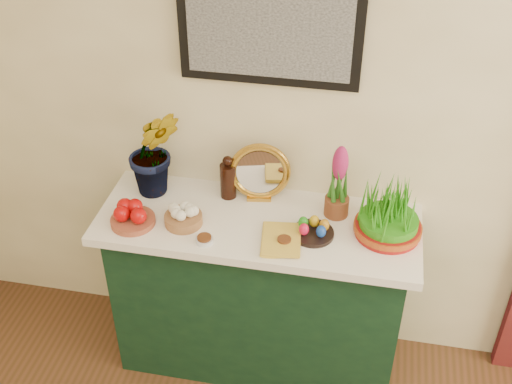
{
  "coord_description": "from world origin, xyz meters",
  "views": [
    {
      "loc": [
        0.03,
        -0.14,
        2.62
      ],
      "look_at": [
        -0.38,
        1.95,
        1.07
      ],
      "focal_mm": 45.0,
      "sensor_mm": 36.0,
      "label": 1
    }
  ],
  "objects_px": {
    "hyacinth_green": "(153,138)",
    "mirror": "(260,173)",
    "sideboard": "(258,295)",
    "wheatgrass_sabzeh": "(390,215)",
    "book": "(261,239)"
  },
  "relations": [
    {
      "from": "sideboard",
      "to": "mirror",
      "type": "xyz_separation_m",
      "value": [
        -0.02,
        0.16,
        0.6
      ]
    },
    {
      "from": "sideboard",
      "to": "hyacinth_green",
      "type": "relative_size",
      "value": 2.28
    },
    {
      "from": "book",
      "to": "sideboard",
      "type": "bearing_deg",
      "value": 98.99
    },
    {
      "from": "sideboard",
      "to": "wheatgrass_sabzeh",
      "type": "xyz_separation_m",
      "value": [
        0.55,
        0.01,
        0.57
      ]
    },
    {
      "from": "hyacinth_green",
      "to": "mirror",
      "type": "height_order",
      "value": "hyacinth_green"
    },
    {
      "from": "mirror",
      "to": "wheatgrass_sabzeh",
      "type": "xyz_separation_m",
      "value": [
        0.58,
        -0.16,
        -0.03
      ]
    },
    {
      "from": "mirror",
      "to": "wheatgrass_sabzeh",
      "type": "relative_size",
      "value": 0.99
    },
    {
      "from": "hyacinth_green",
      "to": "book",
      "type": "relative_size",
      "value": 2.65
    },
    {
      "from": "sideboard",
      "to": "hyacinth_green",
      "type": "height_order",
      "value": "hyacinth_green"
    },
    {
      "from": "mirror",
      "to": "book",
      "type": "xyz_separation_m",
      "value": [
        0.07,
        -0.31,
        -0.12
      ]
    },
    {
      "from": "sideboard",
      "to": "mirror",
      "type": "relative_size",
      "value": 4.63
    },
    {
      "from": "mirror",
      "to": "book",
      "type": "distance_m",
      "value": 0.33
    },
    {
      "from": "hyacinth_green",
      "to": "wheatgrass_sabzeh",
      "type": "xyz_separation_m",
      "value": [
        1.04,
        -0.11,
        -0.18
      ]
    },
    {
      "from": "sideboard",
      "to": "book",
      "type": "distance_m",
      "value": 0.5
    },
    {
      "from": "sideboard",
      "to": "mirror",
      "type": "distance_m",
      "value": 0.62
    }
  ]
}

